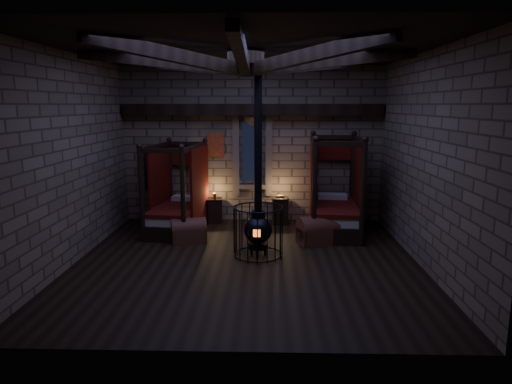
{
  "coord_description": "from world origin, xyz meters",
  "views": [
    {
      "loc": [
        0.44,
        -8.94,
        3.17
      ],
      "look_at": [
        0.18,
        0.6,
        1.34
      ],
      "focal_mm": 32.0,
      "sensor_mm": 36.0,
      "label": 1
    }
  ],
  "objects_px": {
    "bed_right": "(334,209)",
    "stove": "(258,227)",
    "trunk_right": "(318,231)",
    "bed_left": "(178,210)",
    "trunk_left": "(189,231)"
  },
  "relations": [
    {
      "from": "bed_left",
      "to": "bed_right",
      "type": "xyz_separation_m",
      "value": [
        3.97,
        0.0,
        0.04
      ]
    },
    {
      "from": "bed_left",
      "to": "trunk_left",
      "type": "distance_m",
      "value": 1.15
    },
    {
      "from": "bed_left",
      "to": "bed_right",
      "type": "height_order",
      "value": "bed_right"
    },
    {
      "from": "trunk_left",
      "to": "stove",
      "type": "relative_size",
      "value": 0.22
    },
    {
      "from": "bed_right",
      "to": "trunk_left",
      "type": "bearing_deg",
      "value": -159.87
    },
    {
      "from": "bed_left",
      "to": "stove",
      "type": "distance_m",
      "value": 2.89
    },
    {
      "from": "bed_right",
      "to": "stove",
      "type": "bearing_deg",
      "value": -129.23
    },
    {
      "from": "trunk_right",
      "to": "stove",
      "type": "height_order",
      "value": "stove"
    },
    {
      "from": "trunk_right",
      "to": "trunk_left",
      "type": "bearing_deg",
      "value": 160.96
    },
    {
      "from": "bed_right",
      "to": "trunk_right",
      "type": "height_order",
      "value": "bed_right"
    },
    {
      "from": "trunk_right",
      "to": "bed_left",
      "type": "bearing_deg",
      "value": 144.66
    },
    {
      "from": "bed_right",
      "to": "stove",
      "type": "height_order",
      "value": "stove"
    },
    {
      "from": "trunk_left",
      "to": "trunk_right",
      "type": "xyz_separation_m",
      "value": [
        3.01,
        -0.02,
        0.03
      ]
    },
    {
      "from": "bed_left",
      "to": "trunk_left",
      "type": "relative_size",
      "value": 2.49
    },
    {
      "from": "bed_right",
      "to": "stove",
      "type": "distance_m",
      "value": 2.74
    }
  ]
}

